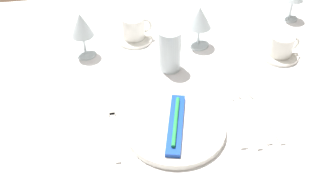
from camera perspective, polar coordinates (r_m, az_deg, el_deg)
name	(u,v)px	position (r m, az deg, el deg)	size (l,w,h in m)	color
dining_table	(163,93)	(1.22, -0.70, 0.20)	(1.80, 1.11, 0.74)	white
dinner_plate	(176,128)	(0.98, 1.14, -5.04)	(0.26, 0.26, 0.02)	white
toothbrush_package	(176,124)	(0.97, 1.15, -4.36)	(0.09, 0.21, 0.02)	blue
fork_outer	(114,129)	(1.00, -8.04, -5.15)	(0.02, 0.20, 0.00)	beige
dinner_knife	(232,117)	(1.03, 9.56, -3.29)	(0.02, 0.24, 0.00)	beige
spoon_soup	(242,111)	(1.05, 10.95, -2.49)	(0.03, 0.22, 0.01)	beige
spoon_dessert	(250,108)	(1.07, 12.10, -2.04)	(0.03, 0.21, 0.01)	beige
spoon_tea	(262,109)	(1.07, 13.84, -2.05)	(0.03, 0.21, 0.01)	beige
saucer_left	(134,38)	(1.32, -5.07, 8.36)	(0.13, 0.13, 0.01)	white
coffee_cup_left	(134,27)	(1.30, -5.10, 9.93)	(0.10, 0.08, 0.07)	white
saucer_right	(279,55)	(1.28, 16.23, 5.67)	(0.12, 0.12, 0.01)	white
coffee_cup_right	(282,45)	(1.26, 16.63, 7.08)	(0.10, 0.07, 0.07)	white
wine_glass_centre	(81,26)	(1.21, -12.80, 9.87)	(0.07, 0.07, 0.15)	silver
wine_glass_right	(200,19)	(1.24, 4.73, 11.17)	(0.08, 0.08, 0.14)	silver
drink_tumbler	(170,50)	(1.15, 0.27, 6.62)	(0.07, 0.07, 0.13)	silver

